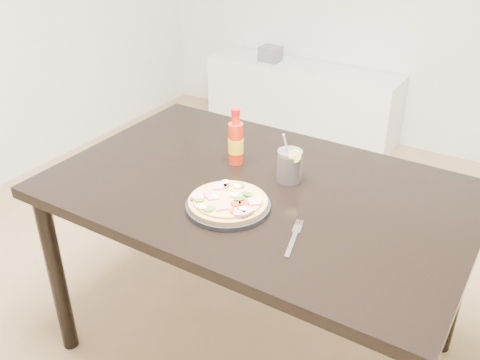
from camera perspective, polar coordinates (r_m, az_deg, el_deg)
The scene contains 9 objects.
floor at distance 2.21m, azimuth 0.63°, elevation -18.67°, with size 4.50×4.50×0.00m, color #9E7A51.
dining_table at distance 1.84m, azimuth 1.98°, elevation -2.86°, with size 1.40×0.90×0.75m.
plate at distance 1.67m, azimuth -1.28°, elevation -2.80°, with size 0.27×0.27×0.02m, color black.
pizza at distance 1.66m, azimuth -1.30°, elevation -2.22°, with size 0.25×0.25×0.03m.
hot_sauce_bottle at distance 1.90m, azimuth -0.45°, elevation 4.06°, with size 0.07×0.07×0.21m.
cola_cup at distance 1.81m, azimuth 5.30°, elevation 1.46°, with size 0.09×0.08×0.17m.
fork at distance 1.55m, azimuth 5.81°, elevation -6.03°, with size 0.07×0.19×0.00m.
media_console at distance 3.94m, azimuth 6.49°, elevation 8.53°, with size 1.40×0.34×0.50m, color white.
cd_stack at distance 3.93m, azimuth 3.26°, elevation 13.29°, with size 0.14×0.12×0.10m.
Camera 1 is at (0.76, -1.26, 1.65)m, focal length 40.00 mm.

